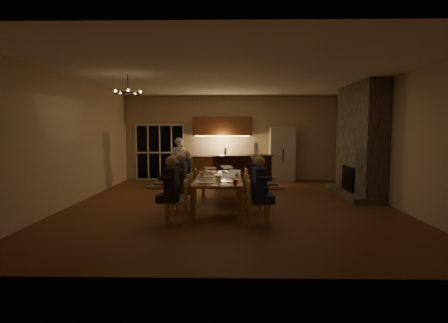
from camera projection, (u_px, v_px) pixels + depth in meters
floor at (230, 204)px, 8.93m from camera, size 9.00×9.00×0.00m
back_wall at (231, 138)px, 13.30m from camera, size 8.00×0.04×3.20m
left_wall at (73, 142)px, 8.87m from camera, size 0.04×9.00×3.20m
right_wall at (391, 142)px, 8.72m from camera, size 0.04×9.00×3.20m
ceiling at (231, 77)px, 8.65m from camera, size 8.00×9.00×0.04m
french_doors at (160, 153)px, 13.34m from camera, size 1.86×0.08×2.10m
fireplace at (361, 141)px, 9.92m from camera, size 0.58×2.50×3.20m
kitchenette at (223, 149)px, 13.02m from camera, size 2.24×0.68×2.40m
refrigerator at (282, 155)px, 12.94m from camera, size 0.90×0.68×2.00m
dining_table at (219, 192)px, 8.55m from camera, size 1.10×2.84×0.75m
bar_island at (242, 171)px, 11.64m from camera, size 2.07×0.93×1.08m
chair_left_near at (176, 202)px, 7.00m from camera, size 0.46×0.46×0.89m
chair_left_mid at (182, 193)px, 8.11m from camera, size 0.51×0.51×0.89m
chair_left_far at (188, 186)px, 9.10m from camera, size 0.52×0.52×0.89m
chair_right_near at (259, 203)px, 6.97m from camera, size 0.46×0.46×0.89m
chair_right_mid at (255, 193)px, 8.03m from camera, size 0.53×0.53×0.89m
chair_right_far at (254, 185)px, 9.18m from camera, size 0.48×0.48×0.89m
person_left_near at (172, 190)px, 6.97m from camera, size 0.64×0.64×1.38m
person_right_near at (259, 191)px, 6.90m from camera, size 0.66×0.66×1.38m
person_left_mid at (181, 182)px, 8.07m from camera, size 0.63×0.63×1.38m
person_right_mid at (256, 183)px, 7.99m from camera, size 0.69×0.69×1.38m
person_left_far at (186, 176)px, 9.16m from camera, size 0.68×0.68×1.38m
standing_person at (179, 161)px, 12.25m from camera, size 0.66×0.49×1.64m
chandelier at (128, 94)px, 8.19m from camera, size 0.62×0.62×0.03m
laptop_a at (205, 178)px, 7.50m from camera, size 0.36×0.32×0.23m
laptop_b at (228, 177)px, 7.71m from camera, size 0.33×0.30×0.23m
laptop_c at (208, 172)px, 8.57m from camera, size 0.39×0.37×0.23m
laptop_d at (231, 172)px, 8.51m from camera, size 0.42×0.41×0.23m
laptop_e at (211, 168)px, 9.59m from camera, size 0.36×0.33×0.23m
laptop_f at (229, 168)px, 9.62m from camera, size 0.42×0.41×0.23m
mug_front at (217, 177)px, 8.07m from camera, size 0.08×0.08×0.10m
mug_mid at (224, 172)px, 9.12m from camera, size 0.08×0.08×0.10m
mug_back at (206, 171)px, 9.34m from camera, size 0.09×0.09×0.10m
redcup_near at (235, 182)px, 7.22m from camera, size 0.09×0.09×0.12m
redcup_mid at (202, 173)px, 8.94m from camera, size 0.09×0.09×0.12m
can_silver at (220, 178)px, 7.87m from camera, size 0.06×0.06×0.12m
can_cola at (217, 169)px, 9.89m from camera, size 0.06×0.06×0.12m
can_right at (236, 173)px, 8.78m from camera, size 0.06×0.06×0.12m
plate_near at (234, 180)px, 7.91m from camera, size 0.26×0.26×0.02m
plate_left at (201, 182)px, 7.61m from camera, size 0.24×0.24×0.02m
plate_far at (238, 173)px, 9.19m from camera, size 0.23×0.23×0.02m
notepad at (223, 186)px, 7.08m from camera, size 0.21×0.25×0.01m
bar_bottle at (225, 151)px, 11.56m from camera, size 0.07×0.07×0.24m
bar_blender at (256, 149)px, 11.65m from camera, size 0.15×0.15×0.40m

